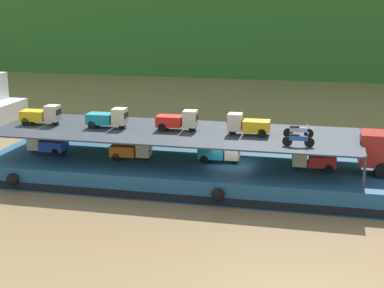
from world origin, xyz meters
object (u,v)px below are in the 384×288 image
at_px(mini_truck_lower_fore, 313,159).
at_px(mini_truck_upper_fore, 178,120).
at_px(mini_truck_upper_stern, 41,115).
at_px(mini_truck_upper_bow, 248,125).
at_px(mini_truck_lower_stern, 47,144).
at_px(mini_truck_lower_aft, 132,150).
at_px(mini_truck_upper_mid, 108,118).
at_px(motorcycle_upper_centre, 298,131).
at_px(cargo_barge, 230,175).
at_px(mini_truck_lower_mid, 220,152).
at_px(motorcycle_upper_port, 298,140).

xyz_separation_m(mini_truck_lower_fore, mini_truck_upper_fore, (-8.98, 0.51, 2.00)).
distance_m(mini_truck_upper_stern, mini_truck_upper_bow, 14.50).
xyz_separation_m(mini_truck_lower_stern, mini_truck_lower_aft, (6.31, -0.10, 0.00)).
bearing_deg(mini_truck_upper_mid, mini_truck_lower_fore, -0.81).
distance_m(mini_truck_lower_stern, mini_truck_upper_mid, 4.91).
bearing_deg(motorcycle_upper_centre, mini_truck_upper_mid, 179.96).
relative_size(cargo_barge, mini_truck_lower_mid, 12.18).
distance_m(mini_truck_upper_fore, motorcycle_upper_port, 8.50).
bearing_deg(mini_truck_upper_stern, mini_truck_lower_stern, -39.25).
xyz_separation_m(mini_truck_lower_mid, mini_truck_upper_fore, (-2.90, 0.10, 2.00)).
bearing_deg(mini_truck_upper_stern, mini_truck_lower_mid, 1.05).
height_order(mini_truck_lower_fore, mini_truck_upper_mid, mini_truck_upper_mid).
distance_m(mini_truck_upper_bow, motorcycle_upper_port, 4.12).
relative_size(mini_truck_lower_mid, motorcycle_upper_port, 1.44).
bearing_deg(mini_truck_lower_aft, mini_truck_lower_fore, 1.43).
bearing_deg(motorcycle_upper_port, mini_truck_lower_fore, 67.13).
height_order(mini_truck_lower_stern, mini_truck_upper_bow, mini_truck_upper_bow).
distance_m(mini_truck_lower_stern, mini_truck_upper_bow, 14.19).
relative_size(mini_truck_upper_bow, motorcycle_upper_centre, 1.45).
height_order(mini_truck_lower_mid, mini_truck_upper_fore, mini_truck_upper_fore).
relative_size(mini_truck_lower_fore, motorcycle_upper_port, 1.47).
xyz_separation_m(mini_truck_lower_aft, mini_truck_lower_mid, (5.90, 0.70, 0.00)).
height_order(mini_truck_lower_stern, mini_truck_lower_aft, same).
xyz_separation_m(mini_truck_lower_stern, mini_truck_upper_fore, (9.31, 0.71, 2.00)).
bearing_deg(motorcycle_upper_centre, mini_truck_upper_fore, 177.68).
distance_m(mini_truck_upper_mid, mini_truck_upper_fore, 4.85).
bearing_deg(mini_truck_upper_fore, mini_truck_lower_aft, -164.91).
distance_m(mini_truck_lower_aft, mini_truck_lower_mid, 5.94).
height_order(cargo_barge, mini_truck_upper_fore, mini_truck_upper_fore).
bearing_deg(mini_truck_upper_bow, mini_truck_lower_mid, 175.31).
distance_m(mini_truck_upper_fore, motorcycle_upper_centre, 7.96).
height_order(mini_truck_lower_aft, mini_truck_upper_stern, mini_truck_upper_stern).
distance_m(mini_truck_lower_aft, mini_truck_lower_fore, 11.98).
height_order(mini_truck_lower_aft, motorcycle_upper_centre, motorcycle_upper_centre).
xyz_separation_m(mini_truck_lower_stern, mini_truck_upper_mid, (4.47, 0.40, 2.00)).
relative_size(cargo_barge, motorcycle_upper_port, 17.60).
bearing_deg(mini_truck_lower_fore, mini_truck_lower_aft, -178.57).
bearing_deg(mini_truck_lower_stern, mini_truck_upper_fore, 4.36).
bearing_deg(mini_truck_lower_stern, mini_truck_lower_aft, -0.90).
xyz_separation_m(cargo_barge, motorcycle_upper_centre, (4.28, 0.02, 3.18)).
xyz_separation_m(motorcycle_upper_port, motorcycle_upper_centre, (-0.13, 2.31, 0.00)).
xyz_separation_m(mini_truck_lower_fore, motorcycle_upper_centre, (-1.03, 0.19, 1.74)).
bearing_deg(mini_truck_upper_mid, mini_truck_lower_stern, -174.93).
xyz_separation_m(mini_truck_upper_bow, motorcycle_upper_centre, (3.22, -0.07, -0.26)).
distance_m(mini_truck_lower_mid, mini_truck_upper_mid, 7.99).
distance_m(mini_truck_lower_fore, mini_truck_upper_stern, 18.85).
distance_m(mini_truck_lower_aft, mini_truck_upper_stern, 7.07).
relative_size(cargo_barge, mini_truck_lower_aft, 11.97).
relative_size(mini_truck_lower_mid, mini_truck_upper_fore, 0.99).
bearing_deg(mini_truck_lower_mid, mini_truck_upper_stern, -178.95).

